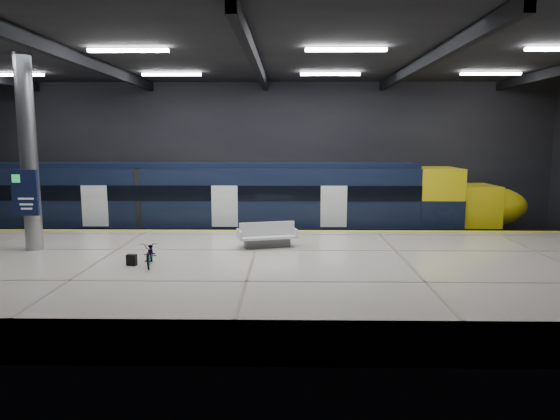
{
  "coord_description": "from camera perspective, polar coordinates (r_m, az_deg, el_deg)",
  "views": [
    {
      "loc": [
        1.17,
        -18.52,
        5.03
      ],
      "look_at": [
        0.83,
        1.5,
        2.2
      ],
      "focal_mm": 32.0,
      "sensor_mm": 36.0,
      "label": 1
    }
  ],
  "objects": [
    {
      "name": "ground",
      "position": [
        19.23,
        -2.58,
        -7.13
      ],
      "size": [
        30.0,
        30.0,
        0.0
      ],
      "primitive_type": "plane",
      "color": "black",
      "rests_on": "ground"
    },
    {
      "name": "room_shell",
      "position": [
        18.57,
        -2.7,
        10.16
      ],
      "size": [
        30.1,
        16.1,
        8.05
      ],
      "color": "black",
      "rests_on": "ground"
    },
    {
      "name": "platform",
      "position": [
        16.68,
        -3.12,
        -7.55
      ],
      "size": [
        30.0,
        11.0,
        1.1
      ],
      "primitive_type": "cube",
      "color": "beige",
      "rests_on": "ground"
    },
    {
      "name": "safety_strip",
      "position": [
        21.66,
        -2.15,
        -2.4
      ],
      "size": [
        30.0,
        0.4,
        0.01
      ],
      "primitive_type": "cube",
      "color": "gold",
      "rests_on": "platform"
    },
    {
      "name": "rails",
      "position": [
        24.55,
        -1.79,
        -3.59
      ],
      "size": [
        30.0,
        1.52,
        0.16
      ],
      "color": "gray",
      "rests_on": "ground"
    },
    {
      "name": "train",
      "position": [
        24.55,
        -8.72,
        1.0
      ],
      "size": [
        29.4,
        2.84,
        3.79
      ],
      "color": "black",
      "rests_on": "ground"
    },
    {
      "name": "bench",
      "position": [
        18.39,
        -1.49,
        -3.24
      ],
      "size": [
        2.28,
        1.41,
        0.94
      ],
      "rotation": [
        0.0,
        0.0,
        0.27
      ],
      "color": "#595B60",
      "rests_on": "platform"
    },
    {
      "name": "bicycle",
      "position": [
        16.24,
        -14.6,
        -4.78
      ],
      "size": [
        0.8,
        1.59,
        0.8
      ],
      "primitive_type": "imported",
      "rotation": [
        0.0,
        0.0,
        0.18
      ],
      "color": "#99999E",
      "rests_on": "platform"
    },
    {
      "name": "pannier_bag",
      "position": [
        16.46,
        -16.59,
        -5.49
      ],
      "size": [
        0.33,
        0.23,
        0.35
      ],
      "primitive_type": "cube",
      "rotation": [
        0.0,
        0.0,
        -0.17
      ],
      "color": "black",
      "rests_on": "platform"
    },
    {
      "name": "info_column",
      "position": [
        19.76,
        -26.83,
        5.54
      ],
      "size": [
        0.9,
        0.78,
        6.9
      ],
      "color": "#9EA0A5",
      "rests_on": "platform"
    }
  ]
}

